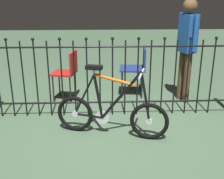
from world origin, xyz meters
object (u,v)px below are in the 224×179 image
object	(u,v)px
chair_navy	(137,66)
person_visitor	(187,42)
chair_red	(68,70)
bicycle	(111,113)

from	to	relation	value
chair_navy	person_visitor	bearing A→B (deg)	-21.25
person_visitor	chair_red	bearing A→B (deg)	177.41
bicycle	chair_navy	distance (m)	1.55
chair_red	person_visitor	distance (m)	1.96
chair_navy	chair_red	size ratio (longest dim) A/B	1.02
bicycle	chair_red	distance (m)	1.43
chair_red	person_visitor	world-z (taller)	person_visitor
bicycle	chair_navy	xyz separation A→B (m)	(0.50, 1.45, 0.22)
bicycle	person_visitor	xyz separation A→B (m)	(1.25, 1.16, 0.68)
bicycle	person_visitor	distance (m)	1.84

